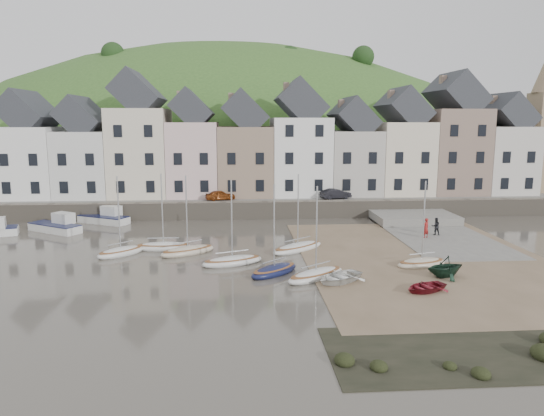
{
  "coord_description": "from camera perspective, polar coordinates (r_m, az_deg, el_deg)",
  "views": [
    {
      "loc": [
        -2.92,
        -35.44,
        10.19
      ],
      "look_at": [
        0.0,
        6.0,
        3.0
      ],
      "focal_mm": 33.4,
      "sensor_mm": 36.0,
      "label": 1
    }
  ],
  "objects": [
    {
      "name": "car_right",
      "position": [
        56.6,
        7.19,
        1.6
      ],
      "size": [
        3.69,
        2.27,
        1.15
      ],
      "primitive_type": "imported",
      "rotation": [
        0.0,
        0.0,
        1.9
      ],
      "color": "black",
      "rests_on": "quay_street"
    },
    {
      "name": "person_dark",
      "position": [
        47.37,
        17.97,
        -1.97
      ],
      "size": [
        0.79,
        0.63,
        1.57
      ],
      "primitive_type": "imported",
      "rotation": [
        0.0,
        0.0,
        3.1
      ],
      "color": "black",
      "rests_on": "slipway"
    },
    {
      "name": "sailboat_3",
      "position": [
        36.58,
        -4.5,
        -5.96
      ],
      "size": [
        4.78,
        3.0,
        6.32
      ],
      "color": "silver",
      "rests_on": "ground"
    },
    {
      "name": "sailboat_6",
      "position": [
        33.41,
        4.97,
        -7.5
      ],
      "size": [
        4.73,
        3.98,
        6.32
      ],
      "color": "silver",
      "rests_on": "ground"
    },
    {
      "name": "seawall",
      "position": [
        53.34,
        -0.83,
        -0.21
      ],
      "size": [
        70.0,
        1.2,
        1.8
      ],
      "primitive_type": "cube",
      "color": "slate",
      "rests_on": "ground"
    },
    {
      "name": "slipway",
      "position": [
        48.07,
        17.98,
        -2.83
      ],
      "size": [
        8.0,
        18.0,
        0.12
      ],
      "primitive_type": "cube",
      "color": "slate",
      "rests_on": "ground"
    },
    {
      "name": "rowboat_green",
      "position": [
        35.2,
        18.94,
        -6.24
      ],
      "size": [
        3.25,
        3.0,
        1.43
      ],
      "primitive_type": "imported",
      "rotation": [
        0.0,
        0.0,
        -1.29
      ],
      "color": "black",
      "rests_on": "beach"
    },
    {
      "name": "car_left",
      "position": [
        55.56,
        -5.84,
        1.45
      ],
      "size": [
        3.46,
        2.06,
        1.1
      ],
      "primitive_type": "imported",
      "rotation": [
        0.0,
        0.0,
        1.82
      ],
      "color": "brown",
      "rests_on": "quay_street"
    },
    {
      "name": "shore_rocks",
      "position": [
        25.28,
        24.84,
        -14.63
      ],
      "size": [
        14.0,
        6.0,
        0.77
      ],
      "color": "black",
      "rests_on": "ground"
    },
    {
      "name": "rowboat_red",
      "position": [
        32.08,
        16.88,
        -8.49
      ],
      "size": [
        3.32,
        2.91,
        0.57
      ],
      "primitive_type": "imported",
      "rotation": [
        0.0,
        0.0,
        -1.16
      ],
      "color": "maroon",
      "rests_on": "beach"
    },
    {
      "name": "sailboat_4",
      "position": [
        40.3,
        2.92,
        -4.46
      ],
      "size": [
        4.99,
        4.39,
        6.32
      ],
      "color": "silver",
      "rests_on": "ground"
    },
    {
      "name": "rowboat_white",
      "position": [
        32.67,
        7.56,
        -7.68
      ],
      "size": [
        4.17,
        3.94,
        0.7
      ],
      "primitive_type": "imported",
      "rotation": [
        0.0,
        0.0,
        -0.96
      ],
      "color": "white",
      "rests_on": "beach"
    },
    {
      "name": "hillside",
      "position": [
        99.54,
        -5.1,
        -6.67
      ],
      "size": [
        134.4,
        84.0,
        84.0
      ],
      "color": "#345923",
      "rests_on": "ground"
    },
    {
      "name": "quay_land",
      "position": [
        68.16,
        -1.54,
        1.85
      ],
      "size": [
        90.0,
        30.0,
        1.5
      ],
      "primitive_type": "cube",
      "color": "#345923",
      "rests_on": "ground"
    },
    {
      "name": "beach",
      "position": [
        39.41,
        16.89,
        -5.56
      ],
      "size": [
        18.0,
        26.0,
        0.06
      ],
      "primitive_type": "cube",
      "color": "brown",
      "rests_on": "ground"
    },
    {
      "name": "sailboat_5",
      "position": [
        34.27,
        0.24,
        -7.02
      ],
      "size": [
        4.04,
        3.87,
        6.32
      ],
      "color": "#14193E",
      "rests_on": "ground"
    },
    {
      "name": "sailboat_7",
      "position": [
        37.49,
        16.51,
        -5.94
      ],
      "size": [
        4.04,
        2.41,
        6.32
      ],
      "color": "#C3B69C",
      "rests_on": "ground"
    },
    {
      "name": "person_red",
      "position": [
        45.99,
        16.95,
        -2.16
      ],
      "size": [
        0.75,
        0.65,
        1.73
      ],
      "primitive_type": "imported",
      "rotation": [
        0.0,
        0.0,
        3.6
      ],
      "color": "maroon",
      "rests_on": "slipway"
    },
    {
      "name": "motorboat_2",
      "position": [
        53.68,
        -18.26,
        -0.99
      ],
      "size": [
        5.57,
        4.08,
        1.7
      ],
      "color": "silver",
      "rests_on": "ground"
    },
    {
      "name": "sailboat_2",
      "position": [
        39.81,
        -9.48,
        -4.76
      ],
      "size": [
        4.62,
        3.65,
        6.32
      ],
      "color": "#C3B69C",
      "rests_on": "ground"
    },
    {
      "name": "ground",
      "position": [
        36.99,
        0.66,
        -6.17
      ],
      "size": [
        160.0,
        160.0,
        0.0
      ],
      "primitive_type": "plane",
      "color": "#413B33",
      "rests_on": "ground"
    },
    {
      "name": "townhouse_terrace",
      "position": [
        59.7,
        0.47,
        7.07
      ],
      "size": [
        61.05,
        8.0,
        13.93
      ],
      "color": "white",
      "rests_on": "quay_land"
    },
    {
      "name": "sailboat_0",
      "position": [
        41.49,
        -12.12,
        -4.25
      ],
      "size": [
        4.54,
        1.53,
        6.32
      ],
      "color": "silver",
      "rests_on": "ground"
    },
    {
      "name": "quay_street",
      "position": [
        56.68,
        -1.03,
        1.05
      ],
      "size": [
        70.0,
        7.0,
        0.1
      ],
      "primitive_type": "cube",
      "color": "slate",
      "rests_on": "quay_land"
    },
    {
      "name": "sailboat_1",
      "position": [
        40.62,
        -16.67,
        -4.74
      ],
      "size": [
        3.88,
        3.78,
        6.32
      ],
      "color": "silver",
      "rests_on": "ground"
    },
    {
      "name": "motorboat_0",
      "position": [
        51.12,
        -23.08,
        -1.81
      ],
      "size": [
        5.53,
        4.45,
        1.7
      ],
      "color": "silver",
      "rests_on": "ground"
    }
  ]
}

